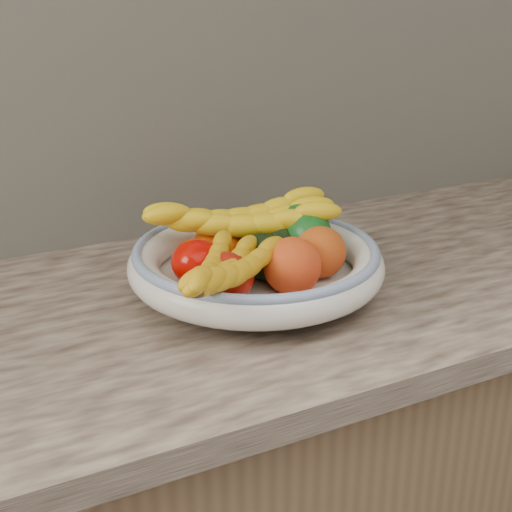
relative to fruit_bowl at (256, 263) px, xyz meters
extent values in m
cube|color=tan|center=(0.00, 0.02, -0.07)|extent=(2.44, 0.66, 0.04)
cube|color=beige|center=(0.00, 0.33, 0.20)|extent=(2.40, 0.02, 0.50)
cylinder|color=silver|center=(0.00, 0.00, -0.04)|extent=(0.13, 0.13, 0.02)
cylinder|color=silver|center=(0.00, 0.00, -0.03)|extent=(0.32, 0.32, 0.01)
torus|color=silver|center=(0.00, 0.00, 0.00)|extent=(0.39, 0.39, 0.05)
torus|color=#355695|center=(0.00, 0.00, 0.02)|extent=(0.37, 0.37, 0.02)
ellipsoid|color=#F15005|center=(-0.04, 0.10, 0.01)|extent=(0.07, 0.07, 0.05)
ellipsoid|color=#DF6504|center=(0.04, 0.11, 0.01)|extent=(0.06, 0.06, 0.04)
ellipsoid|color=#FF5605|center=(-0.01, 0.07, 0.01)|extent=(0.07, 0.07, 0.05)
ellipsoid|color=#F26005|center=(0.03, 0.08, 0.01)|extent=(0.05, 0.05, 0.04)
ellipsoid|color=#BB0700|center=(-0.09, 0.01, 0.01)|extent=(0.08, 0.08, 0.07)
ellipsoid|color=#A71308|center=(-0.08, -0.06, 0.01)|extent=(0.10, 0.10, 0.07)
ellipsoid|color=black|center=(0.01, -0.02, 0.02)|extent=(0.09, 0.11, 0.07)
ellipsoid|color=black|center=(0.06, 0.03, 0.02)|extent=(0.10, 0.11, 0.06)
ellipsoid|color=#0E4C15|center=(0.10, 0.03, 0.03)|extent=(0.11, 0.13, 0.11)
ellipsoid|color=orange|center=(0.02, -0.07, 0.02)|extent=(0.09, 0.09, 0.08)
ellipsoid|color=orange|center=(0.08, -0.05, 0.02)|extent=(0.10, 0.10, 0.08)
camera|label=1|loc=(-0.46, -0.89, 0.41)|focal=50.00mm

